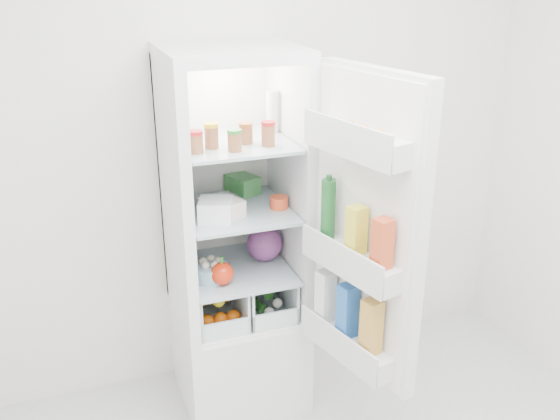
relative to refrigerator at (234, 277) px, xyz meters
name	(u,v)px	position (x,y,z in m)	size (l,w,h in m)	color
room_walls	(415,170)	(0.20, -1.25, 0.93)	(3.02, 3.02, 2.61)	silver
refrigerator	(234,277)	(0.00, 0.00, 0.00)	(0.60, 0.60, 1.80)	silver
shelf_low	(237,269)	(0.00, -0.06, 0.07)	(0.49, 0.53, 0.01)	#A2B4BE
shelf_mid	(235,210)	(0.00, -0.06, 0.38)	(0.49, 0.53, 0.01)	#A2B4BE
shelf_top	(233,142)	(0.00, -0.06, 0.71)	(0.49, 0.53, 0.01)	#A2B4BE
crisper_left	(214,297)	(-0.12, -0.06, -0.06)	(0.23, 0.46, 0.22)	silver
crisper_right	(261,288)	(0.12, -0.06, -0.06)	(0.23, 0.46, 0.22)	silver
condiment_jars	(232,139)	(-0.04, -0.18, 0.76)	(0.38, 0.16, 0.08)	#B21919
squeeze_bottle	(272,112)	(0.21, 0.02, 0.82)	(0.06, 0.06, 0.19)	silver
tub_white	(216,210)	(-0.12, -0.16, 0.44)	(0.15, 0.15, 0.09)	white
tub_cream	(226,208)	(-0.06, -0.14, 0.43)	(0.13, 0.13, 0.08)	white
tin_red	(279,202)	(0.19, -0.12, 0.42)	(0.08, 0.08, 0.06)	#E14621
foil_tray	(220,202)	(-0.06, -0.02, 0.41)	(0.18, 0.13, 0.04)	silver
tub_green	(243,184)	(0.09, 0.13, 0.44)	(0.11, 0.16, 0.09)	#429145
red_cabbage	(264,244)	(0.15, -0.02, 0.17)	(0.18, 0.18, 0.18)	#5E2058
bell_pepper	(222,274)	(-0.11, -0.20, 0.14)	(0.11, 0.11, 0.11)	red
mushroom_bowl	(211,272)	(-0.15, -0.13, 0.12)	(0.16, 0.16, 0.07)	#87B1C9
citrus_pile	(216,305)	(-0.12, -0.12, -0.07)	(0.20, 0.24, 0.16)	#FF640D
veg_pile	(262,296)	(0.13, -0.06, -0.10)	(0.16, 0.30, 0.10)	#194C19
fridge_door	(362,238)	(0.37, -0.63, 0.43)	(0.30, 0.60, 1.30)	silver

